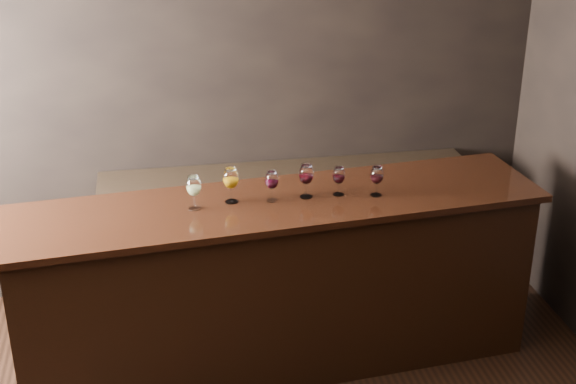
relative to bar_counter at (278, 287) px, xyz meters
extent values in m
cube|color=black|center=(-0.51, 1.10, 0.87)|extent=(5.00, 0.02, 2.80)
cube|color=black|center=(0.00, 0.00, 0.00)|extent=(3.09, 0.93, 1.06)
cube|color=black|center=(0.00, 0.00, 0.55)|extent=(3.19, 1.01, 0.04)
cube|color=black|center=(0.22, 0.88, -0.07)|extent=(2.57, 0.40, 0.92)
cylinder|color=white|center=(-0.47, -0.02, 0.57)|extent=(0.07, 0.07, 0.00)
cylinder|color=white|center=(-0.47, -0.02, 0.61)|extent=(0.01, 0.01, 0.07)
ellipsoid|color=white|center=(-0.47, -0.02, 0.71)|extent=(0.08, 0.08, 0.12)
cylinder|color=white|center=(-0.47, -0.02, 0.76)|extent=(0.06, 0.06, 0.01)
ellipsoid|color=#C4C874|center=(-0.47, -0.02, 0.69)|extent=(0.07, 0.07, 0.05)
cylinder|color=white|center=(-0.26, 0.03, 0.57)|extent=(0.08, 0.08, 0.00)
cylinder|color=white|center=(-0.26, 0.03, 0.62)|extent=(0.01, 0.01, 0.08)
ellipsoid|color=white|center=(-0.26, 0.03, 0.72)|extent=(0.09, 0.09, 0.13)
cylinder|color=white|center=(-0.26, 0.03, 0.78)|extent=(0.07, 0.07, 0.01)
ellipsoid|color=#BA7307|center=(-0.26, 0.03, 0.70)|extent=(0.07, 0.07, 0.06)
cylinder|color=white|center=(-0.03, 0.01, 0.57)|extent=(0.07, 0.07, 0.00)
cylinder|color=white|center=(-0.03, 0.01, 0.61)|extent=(0.01, 0.01, 0.07)
ellipsoid|color=white|center=(-0.03, 0.01, 0.70)|extent=(0.08, 0.08, 0.11)
cylinder|color=white|center=(-0.03, 0.01, 0.75)|extent=(0.06, 0.06, 0.01)
ellipsoid|color=black|center=(-0.03, 0.01, 0.68)|extent=(0.06, 0.06, 0.05)
cylinder|color=white|center=(0.18, 0.02, 0.57)|extent=(0.07, 0.07, 0.00)
cylinder|color=white|center=(0.18, 0.02, 0.62)|extent=(0.01, 0.01, 0.08)
ellipsoid|color=white|center=(0.18, 0.02, 0.71)|extent=(0.09, 0.09, 0.12)
cylinder|color=white|center=(0.18, 0.02, 0.77)|extent=(0.06, 0.06, 0.01)
ellipsoid|color=black|center=(0.18, 0.02, 0.69)|extent=(0.07, 0.07, 0.06)
cylinder|color=white|center=(0.37, 0.02, 0.57)|extent=(0.06, 0.06, 0.00)
cylinder|color=white|center=(0.37, 0.02, 0.61)|extent=(0.01, 0.01, 0.07)
ellipsoid|color=white|center=(0.37, 0.02, 0.69)|extent=(0.07, 0.07, 0.10)
cylinder|color=white|center=(0.37, 0.02, 0.74)|extent=(0.06, 0.06, 0.01)
ellipsoid|color=black|center=(0.37, 0.02, 0.68)|extent=(0.06, 0.06, 0.05)
cylinder|color=white|center=(0.58, -0.02, 0.57)|extent=(0.06, 0.06, 0.00)
cylinder|color=white|center=(0.58, -0.02, 0.61)|extent=(0.01, 0.01, 0.07)
ellipsoid|color=white|center=(0.58, -0.02, 0.70)|extent=(0.08, 0.08, 0.11)
cylinder|color=white|center=(0.58, -0.02, 0.75)|extent=(0.06, 0.06, 0.01)
ellipsoid|color=black|center=(0.58, -0.02, 0.68)|extent=(0.06, 0.06, 0.05)
camera|label=1|loc=(-0.69, -4.14, 2.48)|focal=50.00mm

